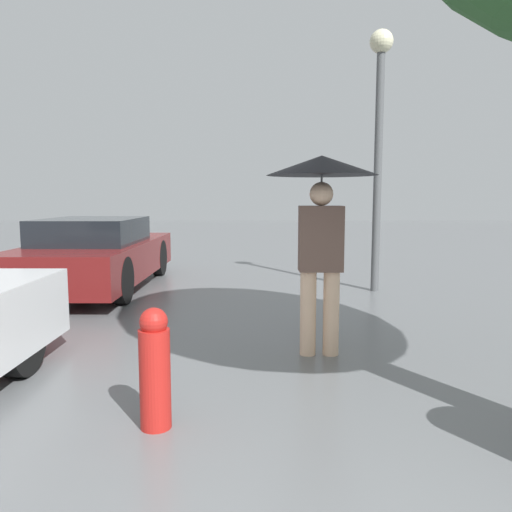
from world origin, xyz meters
TOP-DOWN VIEW (x-y plane):
  - pedestrian at (0.15, 3.53)m, footprint 1.04×1.04m
  - parked_car_farthest at (-3.13, 7.07)m, footprint 1.70×4.25m
  - street_lamp at (1.45, 6.83)m, footprint 0.36×0.36m
  - fire_hydrant at (-1.11, 1.99)m, footprint 0.20×0.20m

SIDE VIEW (x-z plane):
  - fire_hydrant at x=-1.11m, z-range 0.00..0.81m
  - parked_car_farthest at x=-3.13m, z-range -0.02..1.15m
  - pedestrian at x=0.15m, z-range 0.54..2.43m
  - street_lamp at x=1.45m, z-range 0.73..4.78m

